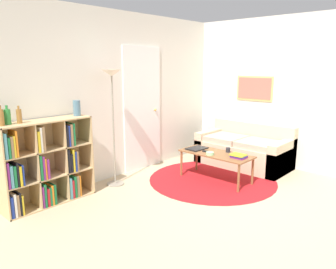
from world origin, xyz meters
name	(u,v)px	position (x,y,z in m)	size (l,w,h in m)	color
ground_plane	(257,222)	(0.00, 0.00, 0.00)	(14.00, 14.00, 0.00)	tan
wall_back	(117,97)	(0.02, 2.51, 1.29)	(7.52, 0.11, 2.60)	silver
wall_right	(258,92)	(2.28, 1.24, 1.30)	(0.08, 5.48, 2.60)	silver
rug	(212,179)	(0.84, 1.21, 0.00)	(1.99, 1.99, 0.01)	#B2191E
bookshelf	(44,166)	(-1.39, 2.29, 0.52)	(1.18, 0.34, 1.11)	tan
floor_lamp	(112,89)	(-0.33, 2.19, 1.45)	(0.30, 0.30, 1.72)	gray
couch	(245,150)	(1.88, 1.24, 0.27)	(0.83, 1.59, 0.74)	#CCB793
coffee_table	(216,156)	(0.86, 1.17, 0.40)	(0.49, 1.14, 0.44)	brown
laptop	(197,148)	(0.85, 1.54, 0.45)	(0.34, 0.25, 0.02)	black
bowl	(210,153)	(0.71, 1.18, 0.46)	(0.12, 0.12, 0.04)	#9ED193
book_stack_on_table	(239,156)	(0.85, 0.77, 0.47)	(0.18, 0.22, 0.06)	#7F287A
cup	(228,150)	(1.02, 1.06, 0.48)	(0.07, 0.07, 0.07)	#28282D
remote	(208,152)	(0.81, 1.29, 0.45)	(0.06, 0.17, 0.02)	black
bottle_left	(1,117)	(-1.85, 2.28, 1.20)	(0.06, 0.06, 0.24)	olive
bottle_middle	(7,117)	(-1.76, 2.31, 1.20)	(0.08, 0.08, 0.22)	#2D8438
bottle_right	(19,116)	(-1.64, 2.29, 1.19)	(0.06, 0.06, 0.21)	olive
vase_on_shelf	(77,108)	(-0.86, 2.29, 1.21)	(0.10, 0.10, 0.21)	slate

